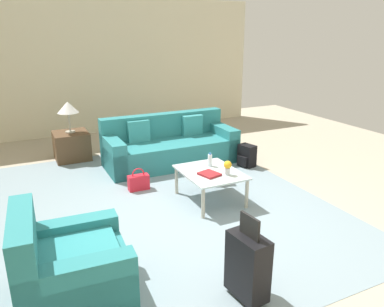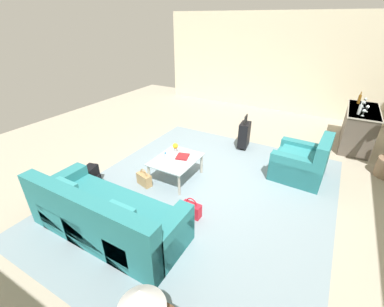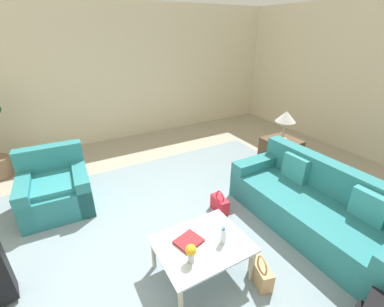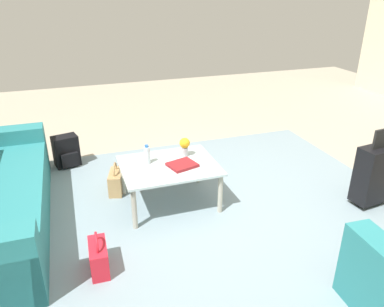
# 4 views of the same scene
# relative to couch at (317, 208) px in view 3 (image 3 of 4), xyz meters

# --- Properties ---
(ground_plane) EXTENTS (12.00, 12.00, 0.00)m
(ground_plane) POSITION_rel_couch_xyz_m (-2.20, 0.60, -0.30)
(ground_plane) COLOR #A89E89
(wall_back) EXTENTS (10.24, 0.12, 3.10)m
(wall_back) POSITION_rel_couch_xyz_m (-2.20, 4.66, 1.25)
(wall_back) COLOR beige
(wall_back) RESTS_ON ground
(area_rug) EXTENTS (5.20, 4.40, 0.01)m
(area_rug) POSITION_rel_couch_xyz_m (-1.60, 0.80, -0.30)
(area_rug) COLOR gray
(area_rug) RESTS_ON ground
(couch) EXTENTS (0.97, 2.38, 0.88)m
(couch) POSITION_rel_couch_xyz_m (0.00, 0.00, 0.00)
(couch) COLOR teal
(couch) RESTS_ON ground
(armchair) EXTENTS (1.00, 1.01, 0.91)m
(armchair) POSITION_rel_couch_xyz_m (-3.10, 2.28, -0.00)
(armchair) COLOR teal
(armchair) RESTS_ON ground
(coffee_table) EXTENTS (0.97, 0.78, 0.45)m
(coffee_table) POSITION_rel_couch_xyz_m (-1.80, 0.10, 0.10)
(coffee_table) COLOR silver
(coffee_table) RESTS_ON ground
(water_bottle) EXTENTS (0.06, 0.06, 0.20)m
(water_bottle) POSITION_rel_couch_xyz_m (-1.60, 0.00, 0.24)
(water_bottle) COLOR silver
(water_bottle) RESTS_ON coffee_table
(coffee_table_book) EXTENTS (0.32, 0.30, 0.03)m
(coffee_table_book) POSITION_rel_couch_xyz_m (-1.92, 0.18, 0.17)
(coffee_table_book) COLOR maroon
(coffee_table_book) RESTS_ON coffee_table
(flower_vase) EXTENTS (0.11, 0.11, 0.21)m
(flower_vase) POSITION_rel_couch_xyz_m (-2.02, -0.05, 0.27)
(flower_vase) COLOR #B2B7BC
(flower_vase) RESTS_ON coffee_table
(side_table) EXTENTS (0.63, 0.63, 0.53)m
(side_table) POSITION_rel_couch_xyz_m (1.00, 1.60, -0.04)
(side_table) COLOR #513823
(side_table) RESTS_ON ground
(table_lamp) EXTENTS (0.39, 0.39, 0.58)m
(table_lamp) POSITION_rel_couch_xyz_m (1.00, 1.60, 0.69)
(table_lamp) COLOR #ADA899
(table_lamp) RESTS_ON side_table
(handbag_red) EXTENTS (0.15, 0.32, 0.36)m
(handbag_red) POSITION_rel_couch_xyz_m (-0.98, 0.91, -0.17)
(handbag_red) COLOR red
(handbag_red) RESTS_ON ground
(handbag_tan) EXTENTS (0.22, 0.35, 0.36)m
(handbag_tan) POSITION_rel_couch_xyz_m (-1.30, -0.32, -0.17)
(handbag_tan) COLOR tan
(handbag_tan) RESTS_ON ground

